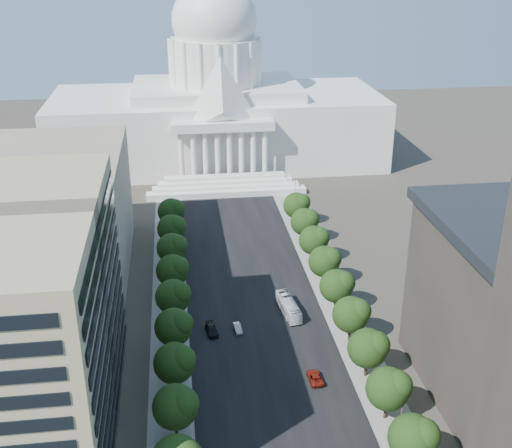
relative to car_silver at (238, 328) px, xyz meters
name	(u,v)px	position (x,y,z in m)	size (l,w,h in m)	color
road_asphalt	(247,277)	(4.66, 23.61, -0.68)	(30.00, 260.00, 0.01)	black
sidewalk_left	(169,282)	(-14.34, 23.61, -0.68)	(8.00, 260.00, 0.02)	gray
sidewalk_right	(322,272)	(23.66, 23.61, -0.68)	(8.00, 260.00, 0.02)	gray
capitol	(217,108)	(4.66, 118.50, 19.33)	(120.00, 56.00, 73.00)	white
office_block_left_far	(46,215)	(-43.34, 33.61, 14.32)	(38.00, 52.00, 30.00)	gray
tree_l_c	(177,406)	(-13.00, -30.58, 5.77)	(7.79, 7.60, 9.97)	#33261C
tree_l_d	(176,362)	(-13.00, -18.58, 5.77)	(7.79, 7.60, 9.97)	#33261C
tree_l_e	(175,326)	(-13.00, -6.58, 5.77)	(7.79, 7.60, 9.97)	#33261C
tree_l_f	(174,296)	(-13.00, 5.42, 5.77)	(7.79, 7.60, 9.97)	#33261C
tree_l_g	(174,270)	(-13.00, 17.42, 5.77)	(7.79, 7.60, 9.97)	#33261C
tree_l_h	(173,247)	(-13.00, 29.42, 5.77)	(7.79, 7.60, 9.97)	#33261C
tree_l_i	(173,228)	(-13.00, 41.42, 5.77)	(7.79, 7.60, 9.97)	#33261C
tree_l_j	(172,211)	(-13.00, 53.42, 5.77)	(7.79, 7.60, 9.97)	#33261C
tree_r_b	(415,437)	(23.00, -42.58, 5.77)	(7.79, 7.60, 9.97)	#33261C
tree_r_c	(390,388)	(23.00, -30.58, 5.77)	(7.79, 7.60, 9.97)	#33261C
tree_r_d	(370,347)	(23.00, -18.58, 5.77)	(7.79, 7.60, 9.97)	#33261C
tree_r_e	(353,314)	(23.00, -6.58, 5.77)	(7.79, 7.60, 9.97)	#33261C
tree_r_f	(338,285)	(23.00, 5.42, 5.77)	(7.79, 7.60, 9.97)	#33261C
tree_r_g	(326,261)	(23.00, 17.42, 5.77)	(7.79, 7.60, 9.97)	#33261C
tree_r_h	(315,240)	(23.00, 29.42, 5.77)	(7.79, 7.60, 9.97)	#33261C
tree_r_i	(306,221)	(23.00, 41.42, 5.77)	(7.79, 7.60, 9.97)	#33261C
tree_r_j	(297,205)	(23.00, 53.42, 5.77)	(7.79, 7.60, 9.97)	#33261C
streetlight_b	(400,393)	(24.57, -31.39, 5.14)	(2.61, 0.44, 9.00)	gray
streetlight_c	(360,315)	(24.57, -6.39, 5.14)	(2.61, 0.44, 9.00)	gray
streetlight_d	(331,260)	(24.57, 18.61, 5.14)	(2.61, 0.44, 9.00)	gray
streetlight_e	(310,220)	(24.57, 43.61, 5.14)	(2.61, 0.44, 9.00)	gray
streetlight_f	(293,188)	(24.57, 68.61, 5.14)	(2.61, 0.44, 9.00)	gray
car_silver	(238,328)	(0.00, 0.00, 0.00)	(1.44, 4.13, 1.36)	#96989D
car_red	(315,377)	(12.75, -18.77, 0.06)	(2.46, 5.33, 1.48)	maroon
car_dark_b	(212,330)	(-5.51, -0.18, 0.10)	(2.18, 5.37, 1.56)	black
city_bus	(289,307)	(12.01, 5.74, 0.96)	(2.75, 11.75, 3.27)	silver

